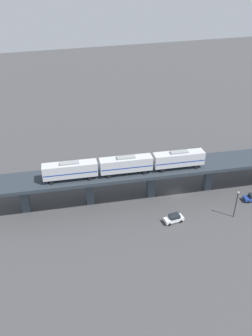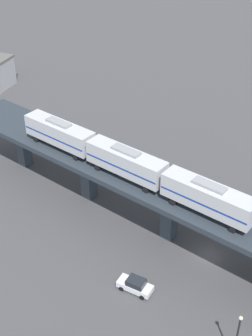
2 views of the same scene
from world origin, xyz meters
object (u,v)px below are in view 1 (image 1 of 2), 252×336
object	(u,v)px
street_car_white	(174,218)
delivery_truck	(222,158)
subway_train	(126,164)
street_lamp	(236,202)

from	to	relation	value
street_car_white	delivery_truck	size ratio (longest dim) A/B	0.59
subway_train	delivery_truck	distance (m)	34.87
subway_train	street_car_white	world-z (taller)	subway_train
street_lamp	street_car_white	bearing A→B (deg)	76.80
delivery_truck	street_car_white	bearing A→B (deg)	126.34
street_car_white	street_lamp	distance (m)	14.33
subway_train	street_car_white	distance (m)	16.21
subway_train	street_lamp	xyz separation A→B (m)	(-13.86, -21.03, -6.52)
street_lamp	delivery_truck	bearing A→B (deg)	-28.25
delivery_truck	street_lamp	bearing A→B (deg)	151.75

